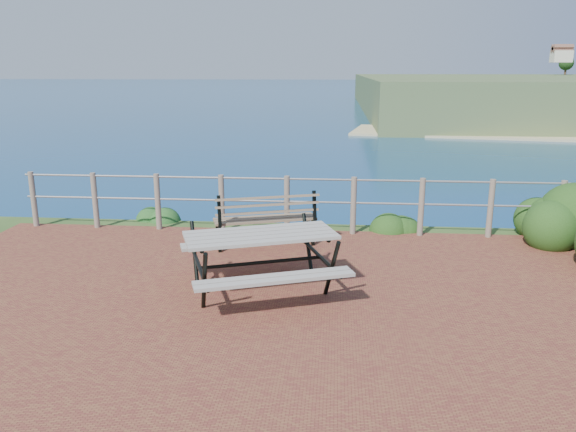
% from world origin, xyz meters
% --- Properties ---
extents(ground, '(10.00, 7.00, 0.12)m').
position_xyz_m(ground, '(0.00, 0.00, 0.00)').
color(ground, brown).
rests_on(ground, ground).
extents(ocean, '(1200.00, 1200.00, 0.00)m').
position_xyz_m(ocean, '(0.00, 200.00, 0.00)').
color(ocean, navy).
rests_on(ocean, ground).
extents(safety_railing, '(9.40, 0.10, 1.00)m').
position_xyz_m(safety_railing, '(0.00, 3.35, 0.57)').
color(safety_railing, '#6B5B4C').
rests_on(safety_railing, ground).
extents(picnic_table, '(2.02, 1.54, 0.79)m').
position_xyz_m(picnic_table, '(-0.09, 0.58, 0.50)').
color(picnic_table, gray).
rests_on(picnic_table, ground).
extents(park_bench, '(1.68, 0.90, 0.92)m').
position_xyz_m(park_bench, '(-0.28, 2.54, 0.61)').
color(park_bench, brown).
rests_on(park_bench, ground).
extents(shrub_right_edge, '(1.18, 1.18, 1.68)m').
position_xyz_m(shrub_right_edge, '(4.62, 3.24, 0.00)').
color(shrub_right_edge, '#214415').
rests_on(shrub_right_edge, ground).
extents(shrub_lip_west, '(0.68, 0.68, 0.39)m').
position_xyz_m(shrub_lip_west, '(-2.61, 4.21, 0.00)').
color(shrub_lip_west, '#1F511E').
rests_on(shrub_lip_west, ground).
extents(shrub_lip_east, '(0.80, 0.80, 0.55)m').
position_xyz_m(shrub_lip_east, '(1.96, 3.84, 0.00)').
color(shrub_lip_east, '#214415').
rests_on(shrub_lip_east, ground).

